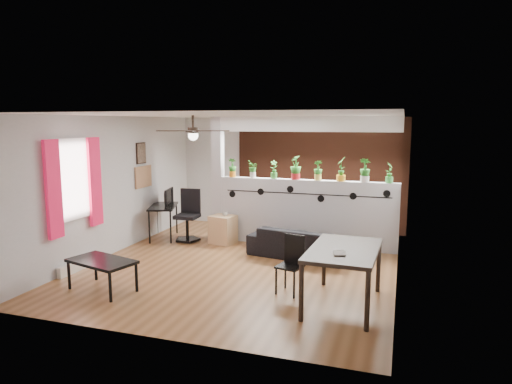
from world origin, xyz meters
name	(u,v)px	position (x,y,z in m)	size (l,w,h in m)	color
room_shell	(244,191)	(0.00, 0.00, 1.30)	(6.30, 7.10, 2.90)	brown
partition_wall	(306,213)	(0.80, 1.50, 0.68)	(3.60, 0.18, 1.35)	#BCBCC1
ceiling_header	(308,124)	(0.80, 1.50, 2.45)	(3.60, 0.18, 0.30)	white
pier_column	(218,179)	(-1.11, 1.50, 1.30)	(0.22, 0.20, 2.60)	#BCBCC1
brick_panel	(320,174)	(0.80, 2.97, 1.30)	(3.90, 0.05, 2.60)	#A64D30
vine_decal	(305,194)	(0.80, 1.40, 1.08)	(3.31, 0.01, 0.30)	black
window_assembly	(74,182)	(-2.56, -1.20, 1.51)	(0.09, 1.30, 1.55)	white
baseboard_heater	(80,265)	(-2.54, -1.20, 0.09)	(0.08, 1.00, 0.18)	silver
corkboard	(143,177)	(-2.58, 0.95, 1.35)	(0.03, 0.60, 0.45)	#A3714F
framed_art	(141,153)	(-2.58, 0.90, 1.85)	(0.03, 0.34, 0.44)	#8C7259
ceiling_fan	(193,132)	(-0.80, -0.30, 2.31)	(1.19, 1.19, 0.43)	black
potted_plant_0	(232,167)	(-0.78, 1.50, 1.56)	(0.22, 0.18, 0.39)	orange
potted_plant_1	(253,168)	(-0.33, 1.50, 1.54)	(0.19, 0.21, 0.36)	silver
potted_plant_2	(274,169)	(0.12, 1.50, 1.55)	(0.23, 0.21, 0.38)	#368C32
potted_plant_3	(296,167)	(0.57, 1.50, 1.60)	(0.30, 0.32, 0.48)	red
potted_plant_4	(318,170)	(1.03, 1.50, 1.56)	(0.25, 0.23, 0.39)	#DBC84D
potted_plant_5	(341,168)	(1.48, 1.50, 1.60)	(0.21, 0.25, 0.47)	orange
potted_plant_6	(365,169)	(1.93, 1.50, 1.59)	(0.27, 0.23, 0.46)	silver
potted_plant_7	(390,172)	(2.38, 1.50, 1.56)	(0.20, 0.23, 0.40)	#318735
sofa	(300,243)	(0.85, 0.71, 0.26)	(1.79, 0.70, 0.52)	black
cube_shelf	(223,229)	(-0.87, 1.16, 0.29)	(0.48, 0.42, 0.58)	tan
cup	(225,214)	(-0.82, 1.16, 0.63)	(0.11, 0.11, 0.09)	gray
computer_desk	(163,209)	(-2.25, 1.16, 0.65)	(0.82, 1.11, 0.72)	black
monitor	(166,200)	(-2.25, 1.31, 0.81)	(0.06, 0.34, 0.19)	black
office_chair	(188,219)	(-1.64, 1.13, 0.47)	(0.56, 0.56, 1.07)	black
dining_table	(344,255)	(1.91, -1.36, 0.72)	(0.95, 1.50, 0.80)	black
book	(333,253)	(1.81, -1.66, 0.81)	(0.16, 0.21, 0.02)	gray
folding_chair	(292,259)	(1.13, -1.08, 0.50)	(0.41, 0.41, 0.85)	black
coffee_table	(102,263)	(-1.57, -1.89, 0.42)	(1.12, 0.80, 0.47)	black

